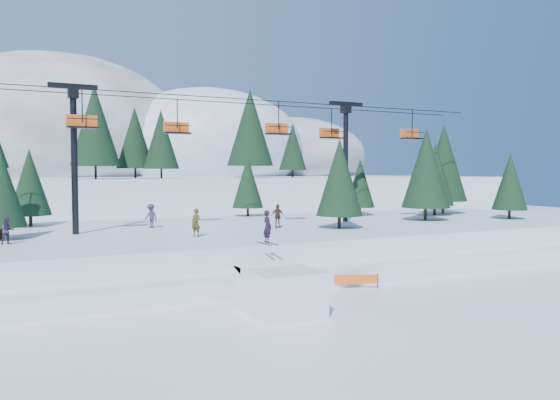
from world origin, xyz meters
name	(u,v)px	position (x,y,z in m)	size (l,w,h in m)	color
ground	(321,317)	(0.00, 0.00, 0.00)	(160.00, 160.00, 0.00)	white
mid_shelf	(201,245)	(0.00, 18.00, 1.25)	(70.00, 22.00, 2.50)	white
berm	(253,276)	(0.00, 8.00, 0.55)	(70.00, 6.00, 1.10)	white
mountain_ridge	(65,154)	(-5.08, 73.32, 9.65)	(119.00, 60.57, 26.46)	white
jump_kicker	(278,288)	(-1.42, 1.66, 1.18)	(3.17, 4.38, 4.86)	white
chairlift	(225,139)	(1.98, 18.05, 9.32)	(46.00, 3.21, 10.28)	black
conifer_stand	(217,172)	(1.42, 18.38, 6.81)	(62.02, 17.01, 9.18)	black
distant_skiers	(208,216)	(0.52, 17.93, 3.40)	(29.45, 10.78, 1.86)	#1F3D25
banner_near	(354,279)	(4.90, 4.55, 0.54)	(2.63, 1.17, 0.90)	black
banner_far	(403,271)	(9.19, 5.40, 0.54)	(2.85, 0.25, 0.90)	black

